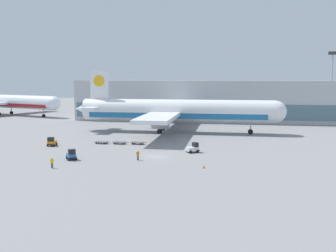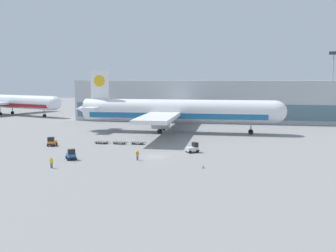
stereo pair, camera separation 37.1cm
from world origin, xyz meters
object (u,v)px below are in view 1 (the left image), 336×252
at_px(baggage_tug_mid, 71,155).
at_px(airplane_distant, 10,102).
at_px(light_mast, 331,82).
at_px(traffic_cone_near, 204,166).
at_px(airplane_main, 174,111).
at_px(ground_crew_near, 52,162).
at_px(baggage_tug_far, 193,148).
at_px(ground_crew_far, 138,154).
at_px(baggage_dolly_lead, 101,142).
at_px(baggage_dolly_third, 138,143).
at_px(baggage_dolly_second, 119,142).
at_px(baggage_tug_foreground, 52,142).

bearing_deg(baggage_tug_mid, airplane_distant, -175.79).
relative_size(light_mast, traffic_cone_near, 37.41).
relative_size(airplane_main, ground_crew_near, 32.03).
height_order(baggage_tug_far, ground_crew_far, baggage_tug_far).
bearing_deg(ground_crew_far, airplane_main, 49.89).
bearing_deg(traffic_cone_near, baggage_dolly_lead, 141.98).
xyz_separation_m(airplane_main, baggage_dolly_third, (-5.09, -19.87, -5.45)).
bearing_deg(light_mast, baggage_tug_mid, -132.68).
distance_m(ground_crew_near, ground_crew_far, 14.92).
distance_m(light_mast, baggage_tug_far, 67.68).
relative_size(airplane_main, baggage_dolly_second, 15.49).
bearing_deg(baggage_dolly_second, light_mast, 44.34).
distance_m(baggage_tug_far, baggage_dolly_second, 18.67).
xyz_separation_m(light_mast, baggage_tug_far, (-38.53, -54.22, -12.52)).
height_order(airplane_main, baggage_tug_foreground, airplane_main).
bearing_deg(airplane_distant, light_mast, 14.02).
xyz_separation_m(light_mast, baggage_tug_mid, (-59.63, -64.67, -12.52)).
bearing_deg(ground_crew_near, light_mast, -138.65).
bearing_deg(baggage_tug_far, baggage_dolly_lead, 128.59).
distance_m(airplane_distant, baggage_dolly_third, 88.36).
bearing_deg(traffic_cone_near, baggage_tug_far, 103.76).
xyz_separation_m(airplane_main, ground_crew_far, (-0.91, -35.92, -4.74)).
bearing_deg(airplane_distant, ground_crew_far, -26.77).
xyz_separation_m(airplane_main, baggage_tug_far, (8.17, -27.06, -4.96)).
bearing_deg(airplane_main, light_mast, 29.84).
height_order(baggage_tug_far, traffic_cone_near, baggage_tug_far).
distance_m(ground_crew_far, traffic_cone_near, 12.83).
distance_m(airplane_distant, baggage_dolly_lead, 82.72).
relative_size(baggage_tug_far, ground_crew_near, 1.55).
distance_m(light_mast, ground_crew_near, 94.06).
relative_size(baggage_dolly_lead, traffic_cone_near, 6.06).
bearing_deg(baggage_dolly_lead, traffic_cone_near, -33.98).
height_order(baggage_dolly_second, traffic_cone_near, traffic_cone_near).
distance_m(airplane_main, baggage_tug_mid, 39.98).
height_order(light_mast, airplane_main, light_mast).
distance_m(baggage_dolly_lead, traffic_cone_near, 31.25).
xyz_separation_m(airplane_main, baggage_tug_foreground, (-23.07, -25.12, -4.96)).
relative_size(baggage_dolly_lead, ground_crew_far, 2.03).
bearing_deg(baggage_tug_foreground, traffic_cone_near, 59.91).
height_order(baggage_dolly_second, ground_crew_far, ground_crew_far).
distance_m(baggage_tug_foreground, traffic_cone_near, 37.37).
distance_m(baggage_tug_mid, ground_crew_far, 12.13).
relative_size(baggage_dolly_second, traffic_cone_near, 6.06).
relative_size(baggage_tug_foreground, traffic_cone_near, 4.21).
distance_m(baggage_tug_mid, baggage_dolly_third, 19.30).
bearing_deg(baggage_tug_foreground, baggage_dolly_second, 102.43).
bearing_deg(baggage_dolly_lead, ground_crew_far, -46.99).
relative_size(airplane_main, baggage_dolly_third, 15.49).
height_order(light_mast, baggage_tug_mid, light_mast).
bearing_deg(light_mast, ground_crew_far, -127.05).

